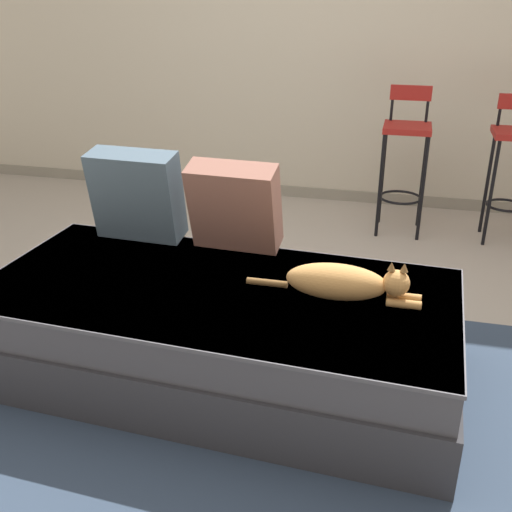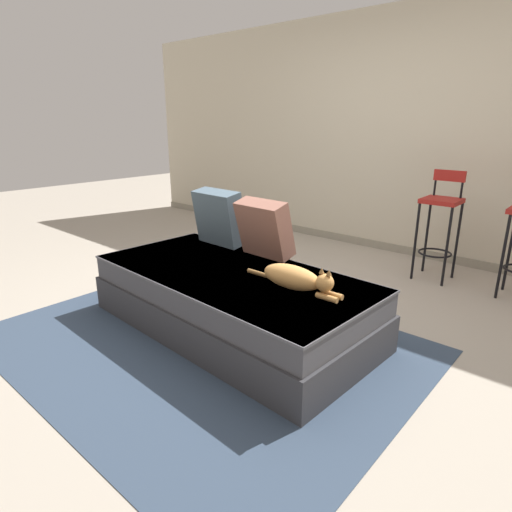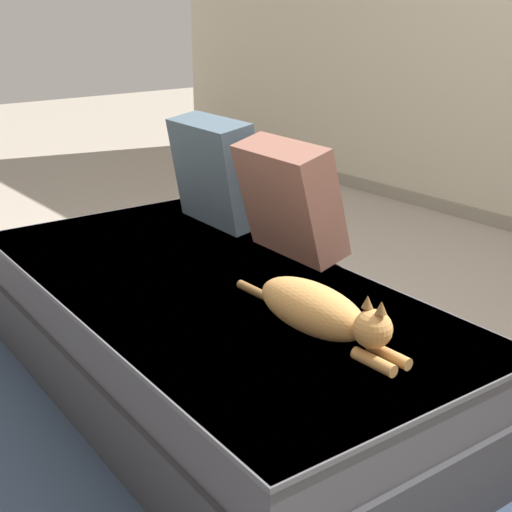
% 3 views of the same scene
% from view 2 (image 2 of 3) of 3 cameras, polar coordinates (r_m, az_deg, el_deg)
% --- Properties ---
extents(ground_plane, '(16.00, 16.00, 0.00)m').
position_cam_2_polar(ground_plane, '(3.46, 1.41, -7.20)').
color(ground_plane, '#A89E8E').
rests_on(ground_plane, ground).
extents(wall_back_panel, '(8.00, 0.10, 2.60)m').
position_cam_2_polar(wall_back_panel, '(5.09, 18.57, 15.05)').
color(wall_back_panel, beige).
rests_on(wall_back_panel, ground).
extents(wall_baseboard_trim, '(8.00, 0.02, 0.09)m').
position_cam_2_polar(wall_baseboard_trim, '(5.23, 17.00, 1.23)').
color(wall_baseboard_trim, gray).
rests_on(wall_baseboard_trim, ground).
extents(area_rug, '(2.79, 2.11, 0.01)m').
position_cam_2_polar(area_rug, '(3.02, -7.31, -11.30)').
color(area_rug, '#334256').
rests_on(area_rug, ground).
extents(couch, '(2.13, 1.11, 0.44)m').
position_cam_2_polar(couch, '(3.10, -3.32, -5.78)').
color(couch, '#353539').
rests_on(couch, ground).
extents(throw_pillow_corner, '(0.46, 0.25, 0.47)m').
position_cam_2_polar(throw_pillow_corner, '(3.63, -4.95, 5.16)').
color(throw_pillow_corner, '#4C6070').
rests_on(throw_pillow_corner, couch).
extents(throw_pillow_middle, '(0.44, 0.28, 0.45)m').
position_cam_2_polar(throw_pillow_middle, '(3.27, 1.14, 3.68)').
color(throw_pillow_middle, '#936051').
rests_on(throw_pillow_middle, couch).
extents(cat, '(0.74, 0.17, 0.19)m').
position_cam_2_polar(cat, '(2.69, 5.29, -2.93)').
color(cat, tan).
rests_on(cat, couch).
extents(bar_stool_near_window, '(0.32, 0.32, 1.02)m').
position_cam_2_polar(bar_stool_near_window, '(4.32, 23.35, 4.83)').
color(bar_stool_near_window, black).
rests_on(bar_stool_near_window, ground).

